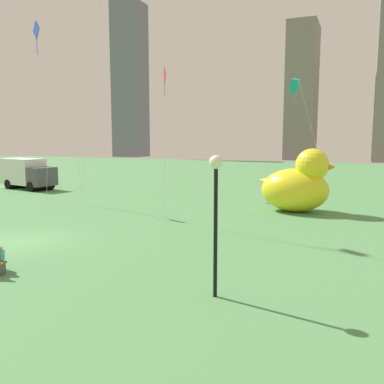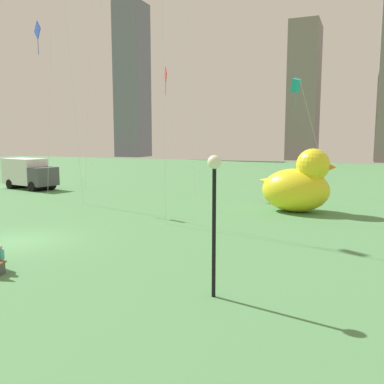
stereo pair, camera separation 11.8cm
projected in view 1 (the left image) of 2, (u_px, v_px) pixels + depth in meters
The scene contains 10 objects.
ground_plane at pixel (17, 242), 19.17m from camera, with size 140.00×140.00×0.00m, color #508A52.
person_child at pixel (1, 258), 14.78m from camera, with size 0.24×0.24×0.97m.
giant_inflatable_duck at pixel (298, 185), 26.82m from camera, with size 4.99×3.20×4.13m.
lamppost at pixel (216, 194), 12.18m from camera, with size 0.41×0.41×4.31m.
box_truck at pixel (27, 174), 38.78m from camera, with size 6.02×3.42×2.85m.
city_skyline at pixel (269, 81), 91.05m from camera, with size 66.85×11.67×37.66m.
kite_yellow at pixel (98, 0), 37.42m from camera, with size 2.21×2.95×19.00m.
kite_red at pixel (165, 80), 34.72m from camera, with size 2.03×1.58×10.68m.
kite_blue at pixel (37, 39), 29.58m from camera, with size 1.37×1.14×13.08m.
kite_teal at pixel (295, 86), 35.60m from camera, with size 3.56×3.89×9.93m.
Camera 1 is at (14.60, -14.24, 4.81)m, focal length 38.67 mm.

